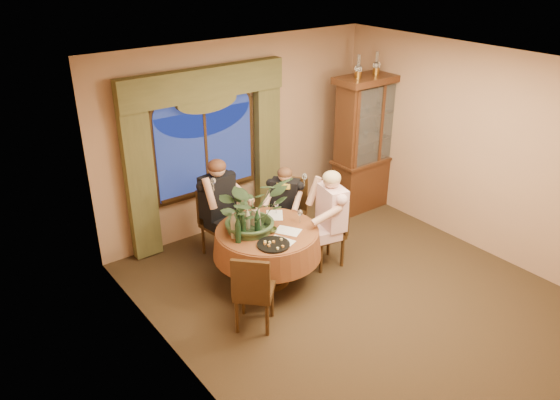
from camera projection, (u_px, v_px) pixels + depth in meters
floor at (351, 293)px, 6.82m from camera, size 5.00×5.00×0.00m
wall_back at (239, 135)px, 8.02m from camera, size 4.50×0.00×4.50m
wall_right at (477, 151)px, 7.43m from camera, size 0.00×5.00×5.00m
ceiling at (366, 68)px, 5.61m from camera, size 5.00×5.00×0.00m
window at (206, 151)px, 7.69m from camera, size 1.62×0.10×1.32m
arched_transom at (202, 97)px, 7.36m from camera, size 1.60×0.06×0.44m
drapery_left at (140, 178)px, 7.15m from camera, size 0.38×0.14×2.32m
drapery_right at (267, 146)px, 8.26m from camera, size 0.38×0.14×2.32m
swag_valance at (204, 83)px, 7.21m from camera, size 2.45×0.16×0.42m
dining_table at (267, 256)px, 6.92m from camera, size 1.76×1.76×0.75m
china_cabinet at (371, 142)px, 8.68m from camera, size 1.34×0.53×2.16m
oil_lamp_left at (359, 66)px, 7.94m from camera, size 0.11×0.11×0.34m
oil_lamp_center at (377, 63)px, 8.15m from camera, size 0.11×0.11×0.34m
oil_lamp_right at (394, 60)px, 8.35m from camera, size 0.11×0.11×0.34m
chair_right at (325, 232)px, 7.25m from camera, size 0.48×0.48×0.96m
chair_back_right at (289, 214)px, 7.74m from camera, size 0.59×0.59×0.96m
chair_back at (220, 223)px, 7.49m from camera, size 0.47×0.47×0.96m
chair_front_left at (254, 289)px, 6.07m from camera, size 0.59×0.59×0.96m
person_pink at (331, 220)px, 7.13m from camera, size 0.55×0.58×1.38m
person_back at (218, 209)px, 7.36m from camera, size 0.59×0.55×1.44m
person_scarf at (285, 207)px, 7.65m from camera, size 0.59×0.59×1.22m
stoneware_vase at (256, 219)px, 6.75m from camera, size 0.14×0.14×0.26m
centerpiece_plant at (251, 184)px, 6.53m from camera, size 0.93×1.03×0.80m
olive_bowl at (271, 230)px, 6.70m from camera, size 0.14×0.14×0.04m
cheese_platter at (273, 245)px, 6.40m from camera, size 0.39×0.39×0.02m
wine_bottle_0 at (243, 227)px, 6.48m from camera, size 0.07×0.07×0.33m
wine_bottle_1 at (239, 218)px, 6.67m from camera, size 0.07×0.07×0.33m
wine_bottle_2 at (233, 226)px, 6.51m from camera, size 0.07×0.07×0.33m
wine_bottle_3 at (257, 223)px, 6.57m from camera, size 0.07×0.07×0.33m
wine_bottle_4 at (238, 230)px, 6.41m from camera, size 0.07×0.07×0.33m
wine_bottle_5 at (247, 220)px, 6.63m from camera, size 0.07×0.07×0.33m
tasting_paper_0 at (288, 231)px, 6.72m from camera, size 0.34×0.37×0.00m
tasting_paper_1 at (275, 215)px, 7.10m from camera, size 0.34×0.37×0.00m
tasting_paper_2 at (281, 242)px, 6.48m from camera, size 0.31×0.36×0.00m
wine_glass_person_pink at (300, 216)px, 6.89m from camera, size 0.07×0.07×0.18m
wine_glass_person_back at (242, 212)px, 7.00m from camera, size 0.07×0.07×0.18m
wine_glass_person_scarf at (276, 207)px, 7.12m from camera, size 0.07×0.07×0.18m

